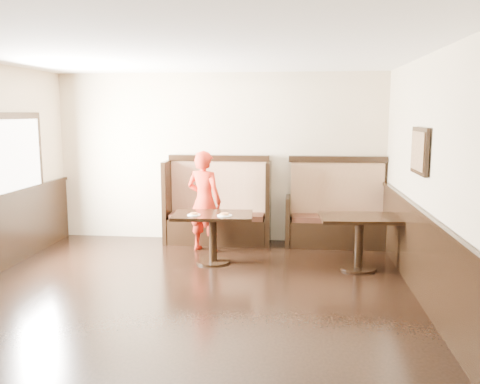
# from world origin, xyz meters

# --- Properties ---
(ground) EXTENTS (7.00, 7.00, 0.00)m
(ground) POSITION_xyz_m (0.00, 0.00, 0.00)
(ground) COLOR black
(ground) RESTS_ON ground
(room_shell) EXTENTS (7.00, 7.00, 7.00)m
(room_shell) POSITION_xyz_m (-0.30, 0.28, 0.67)
(room_shell) COLOR #C6B090
(room_shell) RESTS_ON ground
(booth_main) EXTENTS (1.75, 0.72, 1.45)m
(booth_main) POSITION_xyz_m (0.00, 3.30, 0.53)
(booth_main) COLOR black
(booth_main) RESTS_ON ground
(booth_neighbor) EXTENTS (1.65, 0.72, 1.45)m
(booth_neighbor) POSITION_xyz_m (1.95, 3.29, 0.48)
(booth_neighbor) COLOR black
(booth_neighbor) RESTS_ON ground
(table_main) EXTENTS (1.17, 0.78, 0.72)m
(table_main) POSITION_xyz_m (0.11, 2.10, 0.55)
(table_main) COLOR black
(table_main) RESTS_ON ground
(table_neighbor) EXTENTS (1.11, 0.77, 0.74)m
(table_neighbor) POSITION_xyz_m (2.15, 2.01, 0.56)
(table_neighbor) COLOR black
(table_neighbor) RESTS_ON ground
(child) EXTENTS (0.67, 0.55, 1.57)m
(child) POSITION_xyz_m (-0.13, 2.73, 0.79)
(child) COLOR #B32413
(child) RESTS_ON ground
(pizza_plate_left) EXTENTS (0.18, 0.18, 0.03)m
(pizza_plate_left) POSITION_xyz_m (-0.14, 1.97, 0.73)
(pizza_plate_left) COLOR white
(pizza_plate_left) RESTS_ON table_main
(pizza_plate_right) EXTENTS (0.21, 0.21, 0.04)m
(pizza_plate_right) POSITION_xyz_m (0.29, 1.97, 0.73)
(pizza_plate_right) COLOR white
(pizza_plate_right) RESTS_ON table_main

